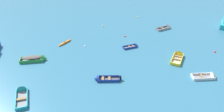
{
  "coord_description": "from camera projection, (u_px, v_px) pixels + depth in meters",
  "views": [
    {
      "loc": [
        -0.51,
        -6.92,
        17.22
      ],
      "look_at": [
        0.0,
        22.03,
        0.15
      ],
      "focal_mm": 35.01,
      "sensor_mm": 36.0,
      "label": 1
    }
  ],
  "objects": [
    {
      "name": "rowboat_green_back_row_right",
      "position": [
        36.0,
        58.0,
        32.57
      ],
      "size": [
        4.07,
        1.75,
        1.18
      ],
      "color": "gray",
      "rests_on": "ground_plane"
    },
    {
      "name": "rowboat_deep_blue_far_back",
      "position": [
        134.0,
        46.0,
        36.44
      ],
      "size": [
        2.83,
        1.74,
        0.82
      ],
      "color": "gray",
      "rests_on": "ground_plane"
    },
    {
      "name": "rowboat_white_cluster_outer",
      "position": [
        209.0,
        76.0,
        28.98
      ],
      "size": [
        3.37,
        1.39,
        1.13
      ],
      "color": "gray",
      "rests_on": "ground_plane"
    },
    {
      "name": "rowboat_turquoise_midfield_right",
      "position": [
        22.0,
        92.0,
        26.12
      ],
      "size": [
        2.39,
        4.27,
        1.19
      ],
      "color": "gray",
      "rests_on": "ground_plane"
    },
    {
      "name": "mooring_buoy_between_boats_left",
      "position": [
        125.0,
        37.0,
        39.91
      ],
      "size": [
        0.36,
        0.36,
        0.36
      ],
      "primitive_type": "sphere",
      "color": "red",
      "rests_on": "ground_plane"
    },
    {
      "name": "kayak_orange_near_camera",
      "position": [
        65.0,
        43.0,
        37.56
      ],
      "size": [
        2.15,
        2.79,
        0.29
      ],
      "color": "orange",
      "rests_on": "ground_plane"
    },
    {
      "name": "mooring_buoy_outer_edge",
      "position": [
        85.0,
        46.0,
        36.68
      ],
      "size": [
        0.33,
        0.33,
        0.33
      ],
      "primitive_type": "sphere",
      "color": "silver",
      "rests_on": "ground_plane"
    },
    {
      "name": "mooring_buoy_midfield",
      "position": [
        138.0,
        17.0,
        48.61
      ],
      "size": [
        0.37,
        0.37,
        0.37
      ],
      "primitive_type": "sphere",
      "color": "yellow",
      "rests_on": "ground_plane"
    },
    {
      "name": "rowboat_yellow_back_row_left",
      "position": [
        178.0,
        56.0,
        33.6
      ],
      "size": [
        2.88,
        4.08,
        1.27
      ],
      "color": "beige",
      "rests_on": "ground_plane"
    },
    {
      "name": "rowboat_grey_cluster_inner",
      "position": [
        167.0,
        27.0,
        43.18
      ],
      "size": [
        3.53,
        2.56,
        1.03
      ],
      "color": "#4C4C51",
      "rests_on": "ground_plane"
    },
    {
      "name": "mooring_buoy_central",
      "position": [
        215.0,
        52.0,
        34.99
      ],
      "size": [
        0.39,
        0.39,
        0.39
      ],
      "primitive_type": "sphere",
      "color": "red",
      "rests_on": "ground_plane"
    },
    {
      "name": "rowboat_deep_blue_far_left",
      "position": [
        102.0,
        79.0,
        28.49
      ],
      "size": [
        3.58,
        1.08,
        0.96
      ],
      "color": "#4C4C51",
      "rests_on": "ground_plane"
    },
    {
      "name": "mooring_buoy_near_foreground",
      "position": [
        103.0,
        26.0,
        44.18
      ],
      "size": [
        0.36,
        0.36,
        0.36
      ],
      "primitive_type": "sphere",
      "color": "yellow",
      "rests_on": "ground_plane"
    }
  ]
}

